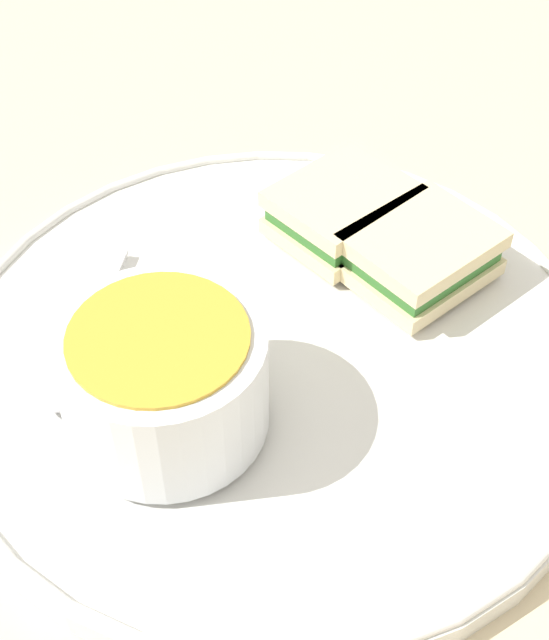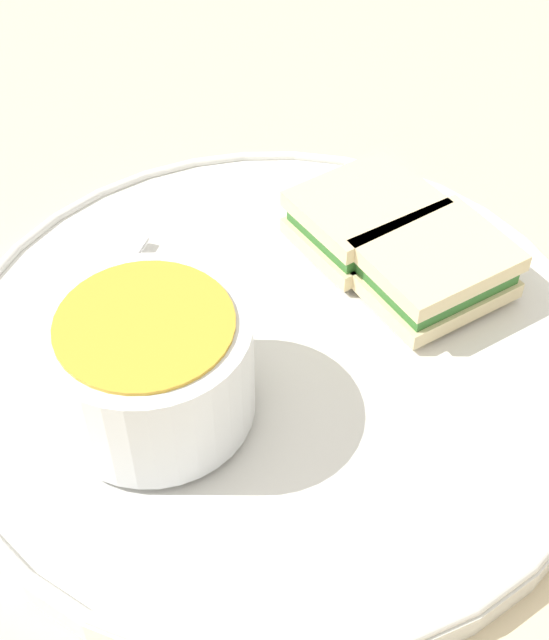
# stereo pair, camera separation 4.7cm
# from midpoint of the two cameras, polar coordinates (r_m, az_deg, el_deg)

# --- Properties ---
(ground_plane) EXTENTS (2.40, 2.40, 0.00)m
(ground_plane) POSITION_cam_midpoint_polar(r_m,az_deg,el_deg) (0.50, 2.71, -3.07)
(ground_plane) COLOR beige
(plate) EXTENTS (0.36, 0.36, 0.02)m
(plate) POSITION_cam_midpoint_polar(r_m,az_deg,el_deg) (0.49, 2.75, -2.27)
(plate) COLOR white
(plate) RESTS_ON ground_plane
(soup_bowl) EXTENTS (0.10, 0.10, 0.06)m
(soup_bowl) POSITION_cam_midpoint_polar(r_m,az_deg,el_deg) (0.43, -4.86, -3.11)
(soup_bowl) COLOR white
(soup_bowl) RESTS_ON plate
(spoon) EXTENTS (0.10, 0.10, 0.01)m
(spoon) POSITION_cam_midpoint_polar(r_m,az_deg,el_deg) (0.48, -10.35, -1.98)
(spoon) COLOR silver
(spoon) RESTS_ON plate
(sandwich_half_near) EXTENTS (0.08, 0.07, 0.03)m
(sandwich_half_near) POSITION_cam_midpoint_polar(r_m,az_deg,el_deg) (0.52, 12.85, 3.08)
(sandwich_half_near) COLOR beige
(sandwich_half_near) RESTS_ON plate
(sandwich_half_far) EXTENTS (0.08, 0.07, 0.03)m
(sandwich_half_far) POSITION_cam_midpoint_polar(r_m,az_deg,el_deg) (0.54, 8.29, 6.42)
(sandwich_half_far) COLOR beige
(sandwich_half_far) RESTS_ON plate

